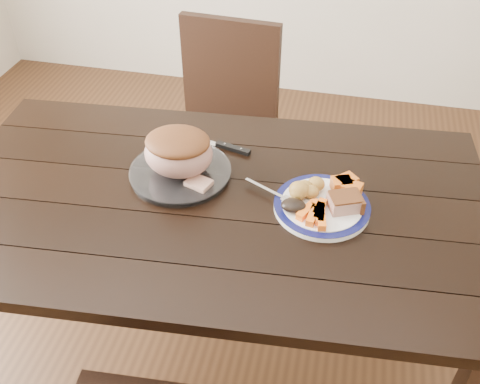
% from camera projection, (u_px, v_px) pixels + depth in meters
% --- Properties ---
extents(ground, '(4.00, 4.00, 0.00)m').
position_uv_depth(ground, '(221.00, 345.00, 2.04)').
color(ground, '#472B16').
rests_on(ground, ground).
extents(dining_table, '(1.67, 1.02, 0.75)m').
position_uv_depth(dining_table, '(216.00, 220.00, 1.62)').
color(dining_table, black).
rests_on(dining_table, ground).
extents(chair_far, '(0.45, 0.46, 0.93)m').
position_uv_depth(chair_far, '(223.00, 121.00, 2.28)').
color(chair_far, black).
rests_on(chair_far, ground).
extents(dinner_plate, '(0.27, 0.27, 0.02)m').
position_uv_depth(dinner_plate, '(322.00, 207.00, 1.51)').
color(dinner_plate, white).
rests_on(dinner_plate, dining_table).
extents(plate_rim, '(0.27, 0.27, 0.02)m').
position_uv_depth(plate_rim, '(322.00, 204.00, 1.51)').
color(plate_rim, '#0D1042').
rests_on(plate_rim, dinner_plate).
extents(serving_platter, '(0.30, 0.30, 0.02)m').
position_uv_depth(serving_platter, '(180.00, 173.00, 1.63)').
color(serving_platter, white).
rests_on(serving_platter, dining_table).
extents(pork_slice, '(0.11, 0.10, 0.04)m').
position_uv_depth(pork_slice, '(344.00, 203.00, 1.48)').
color(pork_slice, tan).
rests_on(pork_slice, dinner_plate).
extents(roasted_potatoes, '(0.10, 0.09, 0.05)m').
position_uv_depth(roasted_potatoes, '(305.00, 189.00, 1.52)').
color(roasted_potatoes, gold).
rests_on(roasted_potatoes, dinner_plate).
extents(carrot_batons, '(0.09, 0.12, 0.02)m').
position_uv_depth(carrot_batons, '(316.00, 213.00, 1.46)').
color(carrot_batons, orange).
rests_on(carrot_batons, dinner_plate).
extents(pumpkin_wedges, '(0.10, 0.09, 0.04)m').
position_uv_depth(pumpkin_wedges, '(346.00, 186.00, 1.53)').
color(pumpkin_wedges, orange).
rests_on(pumpkin_wedges, dinner_plate).
extents(dark_mushroom, '(0.07, 0.05, 0.03)m').
position_uv_depth(dark_mushroom, '(294.00, 206.00, 1.47)').
color(dark_mushroom, black).
rests_on(dark_mushroom, dinner_plate).
extents(fork, '(0.17, 0.09, 0.00)m').
position_uv_depth(fork, '(274.00, 193.00, 1.54)').
color(fork, silver).
rests_on(fork, dinner_plate).
extents(roast_joint, '(0.21, 0.18, 0.13)m').
position_uv_depth(roast_joint, '(179.00, 153.00, 1.58)').
color(roast_joint, '#A97367').
rests_on(roast_joint, serving_platter).
extents(cut_slice, '(0.08, 0.08, 0.02)m').
position_uv_depth(cut_slice, '(199.00, 183.00, 1.56)').
color(cut_slice, tan).
rests_on(cut_slice, serving_platter).
extents(carving_knife, '(0.32, 0.10, 0.01)m').
position_uv_depth(carving_knife, '(222.00, 145.00, 1.74)').
color(carving_knife, silver).
rests_on(carving_knife, dining_table).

